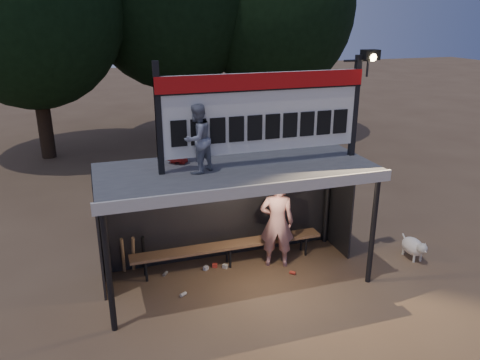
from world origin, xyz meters
name	(u,v)px	position (x,y,z in m)	size (l,w,h in m)	color
ground	(237,278)	(0.00, 0.00, 0.00)	(80.00, 80.00, 0.00)	brown
player	(277,223)	(0.94, 0.26, 0.96)	(0.70, 0.46, 1.91)	silver
child_a	(197,139)	(-0.73, -0.11, 2.92)	(0.58, 0.45, 1.20)	gray
child_b	(177,135)	(-0.95, 0.54, 2.85)	(0.52, 0.34, 1.06)	#AD1F1A
dugout_shelter	(232,186)	(0.00, 0.24, 1.85)	(5.10, 2.08, 2.32)	#414144
scoreboard_assembly	(266,110)	(0.56, -0.01, 3.32)	(4.10, 0.27, 1.99)	black
bench	(228,246)	(0.00, 0.55, 0.43)	(4.00, 0.35, 0.48)	brown
tree_right	(277,7)	(5.00, 10.50, 5.19)	(6.08, 6.08, 8.72)	#302015
dog	(414,247)	(3.81, -0.41, 0.28)	(0.36, 0.81, 0.49)	white
bats	(133,254)	(-1.89, 0.82, 0.43)	(0.48, 0.33, 0.84)	olive
litter	(215,273)	(-0.37, 0.26, 0.04)	(2.57, 0.95, 0.08)	red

